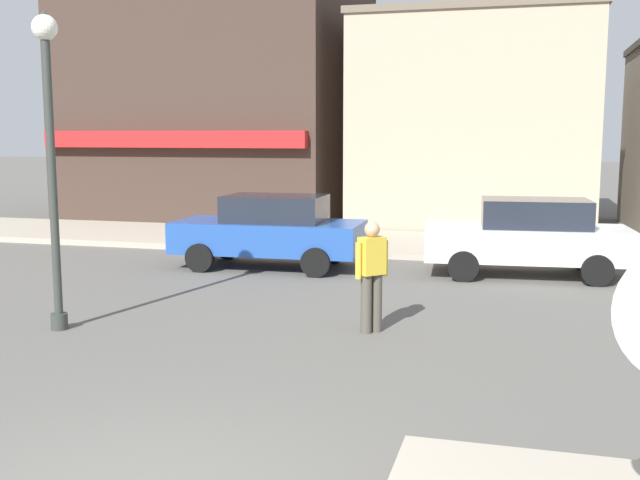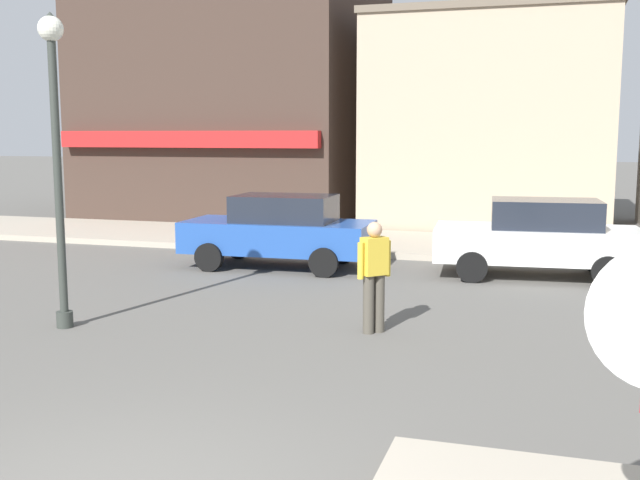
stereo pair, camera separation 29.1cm
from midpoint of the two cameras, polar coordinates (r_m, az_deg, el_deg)
kerb_far at (r=19.12m, az=8.10°, el=-0.35°), size 80.00×4.00×0.15m
lamp_post at (r=11.40m, az=-18.82°, el=8.24°), size 0.36×0.36×4.54m
parked_car_nearest at (r=16.03m, az=-2.56°, el=0.77°), size 4.06×1.99×1.56m
parked_car_second at (r=15.58m, az=16.84°, el=0.22°), size 4.13×2.13×1.56m
pedestrian_crossing_near at (r=10.73m, az=4.92°, el=-2.56°), size 0.44×0.46×1.61m
building_corner_shop at (r=27.13m, az=-5.58°, el=11.01°), size 9.17×9.16×8.53m
building_storefront_left_near at (r=24.47m, az=13.25°, el=8.66°), size 7.08×7.33×6.38m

